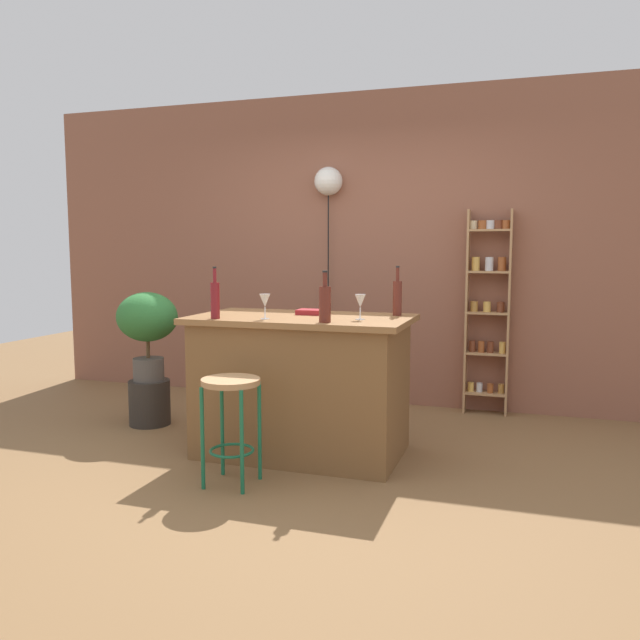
% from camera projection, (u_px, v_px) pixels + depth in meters
% --- Properties ---
extents(ground, '(12.00, 12.00, 0.00)m').
position_uv_depth(ground, '(286.00, 467.00, 4.17)').
color(ground, brown).
extents(back_wall, '(6.40, 0.10, 2.80)m').
position_uv_depth(back_wall, '(363.00, 250.00, 5.85)').
color(back_wall, '#8C5642').
rests_on(back_wall, ground).
extents(kitchen_counter, '(1.47, 0.84, 0.96)m').
position_uv_depth(kitchen_counter, '(302.00, 385.00, 4.40)').
color(kitchen_counter, brown).
rests_on(kitchen_counter, ground).
extents(bar_stool, '(0.35, 0.35, 0.65)m').
position_uv_depth(bar_stool, '(231.00, 405.00, 3.81)').
color(bar_stool, '#196642').
rests_on(bar_stool, ground).
extents(spice_shelf, '(0.37, 0.14, 1.74)m').
position_uv_depth(spice_shelf, '(488.00, 306.00, 5.42)').
color(spice_shelf, tan).
rests_on(spice_shelf, ground).
extents(plant_stool, '(0.33, 0.33, 0.36)m').
position_uv_depth(plant_stool, '(150.00, 402.00, 5.15)').
color(plant_stool, '#2D2823').
rests_on(plant_stool, ground).
extents(potted_plant, '(0.49, 0.44, 0.71)m').
position_uv_depth(potted_plant, '(147.00, 323.00, 5.08)').
color(potted_plant, '#514C47').
rests_on(potted_plant, plant_stool).
extents(bottle_olive_oil, '(0.06, 0.06, 0.34)m').
position_uv_depth(bottle_olive_oil, '(397.00, 297.00, 4.37)').
color(bottle_olive_oil, '#5B2319').
rests_on(bottle_olive_oil, kitchen_counter).
extents(bottle_spirits_clear, '(0.07, 0.07, 0.32)m').
position_uv_depth(bottle_spirits_clear, '(325.00, 303.00, 3.97)').
color(bottle_spirits_clear, '#5B2319').
rests_on(bottle_spirits_clear, kitchen_counter).
extents(bottle_wine_red, '(0.06, 0.06, 0.34)m').
position_uv_depth(bottle_wine_red, '(215.00, 299.00, 4.18)').
color(bottle_wine_red, maroon).
rests_on(bottle_wine_red, kitchen_counter).
extents(wine_glass_left, '(0.07, 0.07, 0.16)m').
position_uv_depth(wine_glass_left, '(265.00, 301.00, 4.16)').
color(wine_glass_left, silver).
rests_on(wine_glass_left, kitchen_counter).
extents(wine_glass_center, '(0.07, 0.07, 0.16)m').
position_uv_depth(wine_glass_center, '(360.00, 302.00, 4.12)').
color(wine_glass_center, silver).
rests_on(wine_glass_center, kitchen_counter).
extents(cookbook, '(0.21, 0.16, 0.03)m').
position_uv_depth(cookbook, '(313.00, 312.00, 4.45)').
color(cookbook, maroon).
rests_on(cookbook, kitchen_counter).
extents(pendant_globe_light, '(0.26, 0.26, 2.14)m').
position_uv_depth(pendant_globe_light, '(328.00, 183.00, 5.77)').
color(pendant_globe_light, black).
rests_on(pendant_globe_light, ground).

